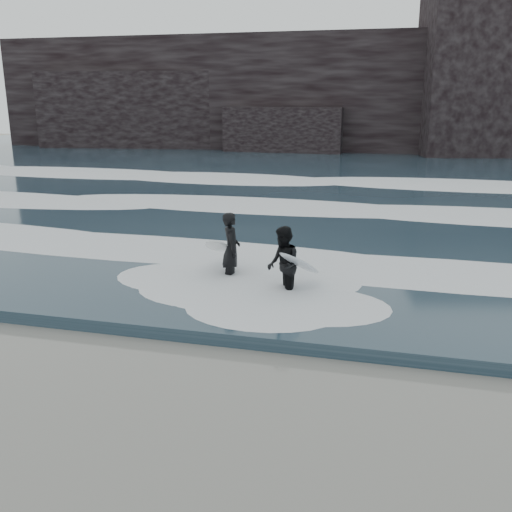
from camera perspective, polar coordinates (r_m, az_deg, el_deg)
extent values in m
plane|color=#716C5B|center=(8.94, -0.60, -17.94)|extent=(120.00, 120.00, 0.00)
cube|color=#243745|center=(36.55, 11.23, 7.92)|extent=(90.00, 52.00, 0.30)
cube|color=black|center=(53.21, 12.65, 15.46)|extent=(70.00, 9.00, 10.00)
ellipsoid|color=white|center=(16.92, 7.22, 0.02)|extent=(60.00, 3.20, 0.20)
ellipsoid|color=white|center=(23.70, 9.38, 4.52)|extent=(60.00, 4.00, 0.24)
ellipsoid|color=white|center=(32.55, 10.83, 7.54)|extent=(60.00, 4.80, 0.30)
imported|color=black|center=(15.22, -2.49, 0.68)|extent=(0.70, 0.85, 2.00)
ellipsoid|color=white|center=(15.38, -3.87, 0.97)|extent=(1.07, 2.31, 0.96)
imported|color=black|center=(13.94, 2.72, -0.92)|extent=(1.03, 1.14, 1.92)
ellipsoid|color=silver|center=(13.85, 4.43, -0.76)|extent=(1.09, 1.86, 1.03)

